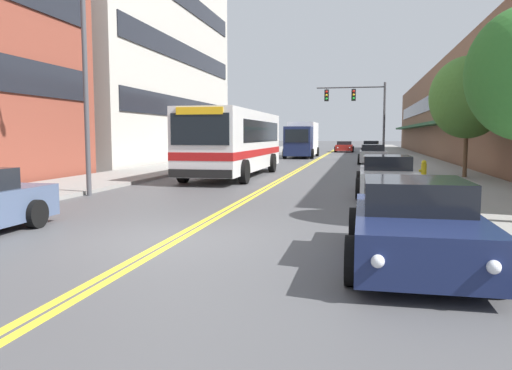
{
  "coord_description": "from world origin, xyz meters",
  "views": [
    {
      "loc": [
        3.44,
        -8.88,
        1.99
      ],
      "look_at": [
        -1.43,
        14.35,
        -0.4
      ],
      "focal_mm": 35.0,
      "sensor_mm": 36.0,
      "label": 1
    }
  ],
  "objects_px": {
    "car_navy_parked_right_foreground": "(415,225)",
    "street_lamp_left_near": "(94,29)",
    "traffic_signal_mast": "(360,105)",
    "fire_hydrant": "(424,171)",
    "city_bus": "(235,140)",
    "street_tree_right_mid": "(468,97)",
    "car_silver_parked_right_far": "(373,155)",
    "box_truck": "(302,139)",
    "car_white_parked_right_mid": "(387,176)",
    "car_charcoal_parked_right_end": "(371,148)",
    "car_champagne_parked_left_mid": "(261,152)",
    "car_red_moving_lead": "(344,147)"
  },
  "relations": [
    {
      "from": "city_bus",
      "to": "car_silver_parked_right_far",
      "type": "xyz_separation_m",
      "value": [
        6.76,
        12.22,
        -1.12
      ]
    },
    {
      "from": "city_bus",
      "to": "car_silver_parked_right_far",
      "type": "relative_size",
      "value": 2.41
    },
    {
      "from": "traffic_signal_mast",
      "to": "street_lamp_left_near",
      "type": "bearing_deg",
      "value": -107.81
    },
    {
      "from": "city_bus",
      "to": "car_red_moving_lead",
      "type": "relative_size",
      "value": 2.36
    },
    {
      "from": "city_bus",
      "to": "box_truck",
      "type": "xyz_separation_m",
      "value": [
        0.82,
        20.94,
        -0.14
      ]
    },
    {
      "from": "car_champagne_parked_left_mid",
      "to": "box_truck",
      "type": "xyz_separation_m",
      "value": [
        2.65,
        5.51,
        1.0
      ]
    },
    {
      "from": "box_truck",
      "to": "street_tree_right_mid",
      "type": "bearing_deg",
      "value": -65.21
    },
    {
      "from": "car_white_parked_right_mid",
      "to": "car_red_moving_lead",
      "type": "relative_size",
      "value": 1.06
    },
    {
      "from": "car_white_parked_right_mid",
      "to": "street_tree_right_mid",
      "type": "relative_size",
      "value": 0.92
    },
    {
      "from": "car_champagne_parked_left_mid",
      "to": "car_red_moving_lead",
      "type": "height_order",
      "value": "car_champagne_parked_left_mid"
    },
    {
      "from": "fire_hydrant",
      "to": "traffic_signal_mast",
      "type": "bearing_deg",
      "value": 97.54
    },
    {
      "from": "box_truck",
      "to": "fire_hydrant",
      "type": "relative_size",
      "value": 8.75
    },
    {
      "from": "car_champagne_parked_left_mid",
      "to": "street_lamp_left_near",
      "type": "height_order",
      "value": "street_lamp_left_near"
    },
    {
      "from": "city_bus",
      "to": "street_tree_right_mid",
      "type": "distance_m",
      "value": 10.63
    },
    {
      "from": "car_white_parked_right_mid",
      "to": "street_tree_right_mid",
      "type": "height_order",
      "value": "street_tree_right_mid"
    },
    {
      "from": "car_champagne_parked_left_mid",
      "to": "fire_hydrant",
      "type": "relative_size",
      "value": 5.22
    },
    {
      "from": "box_truck",
      "to": "traffic_signal_mast",
      "type": "height_order",
      "value": "traffic_signal_mast"
    },
    {
      "from": "car_champagne_parked_left_mid",
      "to": "car_silver_parked_right_far",
      "type": "relative_size",
      "value": 1.0
    },
    {
      "from": "car_silver_parked_right_far",
      "to": "street_lamp_left_near",
      "type": "distance_m",
      "value": 23.22
    },
    {
      "from": "car_navy_parked_right_foreground",
      "to": "fire_hydrant",
      "type": "bearing_deg",
      "value": 82.75
    },
    {
      "from": "car_navy_parked_right_foreground",
      "to": "car_red_moving_lead",
      "type": "distance_m",
      "value": 51.64
    },
    {
      "from": "fire_hydrant",
      "to": "street_lamp_left_near",
      "type": "bearing_deg",
      "value": -150.65
    },
    {
      "from": "car_champagne_parked_left_mid",
      "to": "car_red_moving_lead",
      "type": "bearing_deg",
      "value": 74.1
    },
    {
      "from": "fire_hydrant",
      "to": "car_charcoal_parked_right_end",
      "type": "bearing_deg",
      "value": 92.81
    },
    {
      "from": "car_white_parked_right_mid",
      "to": "car_charcoal_parked_right_end",
      "type": "distance_m",
      "value": 34.43
    },
    {
      "from": "car_red_moving_lead",
      "to": "street_lamp_left_near",
      "type": "bearing_deg",
      "value": -98.31
    },
    {
      "from": "car_navy_parked_right_foreground",
      "to": "fire_hydrant",
      "type": "height_order",
      "value": "car_navy_parked_right_foreground"
    },
    {
      "from": "street_tree_right_mid",
      "to": "car_champagne_parked_left_mid",
      "type": "bearing_deg",
      "value": 128.64
    },
    {
      "from": "car_navy_parked_right_foreground",
      "to": "traffic_signal_mast",
      "type": "relative_size",
      "value": 0.71
    },
    {
      "from": "car_navy_parked_right_foreground",
      "to": "car_red_moving_lead",
      "type": "bearing_deg",
      "value": 93.02
    },
    {
      "from": "street_lamp_left_near",
      "to": "car_white_parked_right_mid",
      "type": "bearing_deg",
      "value": 14.31
    },
    {
      "from": "car_navy_parked_right_foreground",
      "to": "box_truck",
      "type": "xyz_separation_m",
      "value": [
        -5.96,
        36.43,
        0.99
      ]
    },
    {
      "from": "box_truck",
      "to": "street_lamp_left_near",
      "type": "bearing_deg",
      "value": -96.35
    },
    {
      "from": "car_white_parked_right_mid",
      "to": "fire_hydrant",
      "type": "xyz_separation_m",
      "value": [
        1.63,
        3.76,
        -0.06
      ]
    },
    {
      "from": "city_bus",
      "to": "traffic_signal_mast",
      "type": "xyz_separation_m",
      "value": [
        5.83,
        17.27,
        2.58
      ]
    },
    {
      "from": "car_silver_parked_right_far",
      "to": "street_lamp_left_near",
      "type": "xyz_separation_m",
      "value": [
        -9.23,
        -20.78,
        4.72
      ]
    },
    {
      "from": "car_red_moving_lead",
      "to": "fire_hydrant",
      "type": "height_order",
      "value": "car_red_moving_lead"
    },
    {
      "from": "car_charcoal_parked_right_end",
      "to": "street_lamp_left_near",
      "type": "bearing_deg",
      "value": -104.33
    },
    {
      "from": "car_silver_parked_right_far",
      "to": "traffic_signal_mast",
      "type": "distance_m",
      "value": 6.33
    },
    {
      "from": "car_charcoal_parked_right_end",
      "to": "traffic_signal_mast",
      "type": "height_order",
      "value": "traffic_signal_mast"
    },
    {
      "from": "car_white_parked_right_mid",
      "to": "street_lamp_left_near",
      "type": "xyz_separation_m",
      "value": [
        -9.28,
        -2.37,
        4.73
      ]
    },
    {
      "from": "car_red_moving_lead",
      "to": "street_tree_right_mid",
      "type": "distance_m",
      "value": 36.72
    },
    {
      "from": "car_silver_parked_right_far",
      "to": "fire_hydrant",
      "type": "bearing_deg",
      "value": -83.47
    },
    {
      "from": "car_charcoal_parked_right_end",
      "to": "street_lamp_left_near",
      "type": "xyz_separation_m",
      "value": [
        -9.4,
        -36.79,
        4.7
      ]
    },
    {
      "from": "city_bus",
      "to": "car_red_moving_lead",
      "type": "distance_m",
      "value": 36.32
    },
    {
      "from": "car_charcoal_parked_right_end",
      "to": "box_truck",
      "type": "relative_size",
      "value": 0.56
    },
    {
      "from": "car_silver_parked_right_far",
      "to": "fire_hydrant",
      "type": "relative_size",
      "value": 5.24
    },
    {
      "from": "car_navy_parked_right_foreground",
      "to": "street_lamp_left_near",
      "type": "relative_size",
      "value": 0.48
    },
    {
      "from": "car_charcoal_parked_right_end",
      "to": "fire_hydrant",
      "type": "xyz_separation_m",
      "value": [
        1.5,
        -30.66,
        -0.09
      ]
    },
    {
      "from": "car_navy_parked_right_foreground",
      "to": "car_white_parked_right_mid",
      "type": "distance_m",
      "value": 9.3
    }
  ]
}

